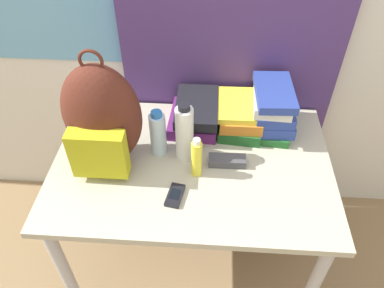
% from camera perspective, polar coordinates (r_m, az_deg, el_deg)
% --- Properties ---
extents(desk, '(1.13, 0.76, 0.71)m').
position_cam_1_polar(desk, '(1.60, 0.00, -4.92)').
color(desk, '#B7B299').
rests_on(desk, ground_plane).
extents(backpack, '(0.30, 0.24, 0.50)m').
position_cam_1_polar(backpack, '(1.44, -13.56, 3.72)').
color(backpack, '#512319').
rests_on(backpack, desk).
extents(book_stack_left, '(0.22, 0.28, 0.13)m').
position_cam_1_polar(book_stack_left, '(1.66, 0.56, 4.57)').
color(book_stack_left, '#6B2370').
rests_on(book_stack_left, desk).
extents(book_stack_center, '(0.22, 0.26, 0.13)m').
position_cam_1_polar(book_stack_center, '(1.66, 7.43, 4.23)').
color(book_stack_center, '#1E5623').
rests_on(book_stack_center, desk).
extents(book_stack_right, '(0.21, 0.27, 0.22)m').
position_cam_1_polar(book_stack_right, '(1.65, 11.93, 5.13)').
color(book_stack_right, '#1E5623').
rests_on(book_stack_right, desk).
extents(water_bottle, '(0.07, 0.07, 0.21)m').
position_cam_1_polar(water_bottle, '(1.51, -5.20, 1.57)').
color(water_bottle, silver).
rests_on(water_bottle, desk).
extents(sports_bottle, '(0.07, 0.07, 0.27)m').
position_cam_1_polar(sports_bottle, '(1.47, -1.15, 1.66)').
color(sports_bottle, white).
rests_on(sports_bottle, desk).
extents(sunscreen_bottle, '(0.04, 0.04, 0.18)m').
position_cam_1_polar(sunscreen_bottle, '(1.43, 0.70, -2.15)').
color(sunscreen_bottle, yellow).
rests_on(sunscreen_bottle, desk).
extents(cell_phone, '(0.07, 0.11, 0.02)m').
position_cam_1_polar(cell_phone, '(1.41, -2.61, -7.82)').
color(cell_phone, black).
rests_on(cell_phone, desk).
extents(sunglasses_case, '(0.15, 0.06, 0.04)m').
position_cam_1_polar(sunglasses_case, '(1.52, 5.37, -2.56)').
color(sunglasses_case, '#47474C').
rests_on(sunglasses_case, desk).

